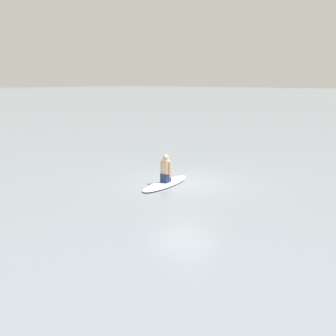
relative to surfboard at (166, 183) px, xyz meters
The scene contains 3 objects.
ground_plane 0.82m from the surfboard, 113.17° to the right, with size 400.00×400.00×0.00m, color gray.
surfboard is the anchor object (origin of this frame).
person_paddler 0.54m from the surfboard, 104.04° to the right, with size 0.47×0.38×1.06m.
Camera 1 is at (-8.86, 12.19, 3.88)m, focal length 42.54 mm.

